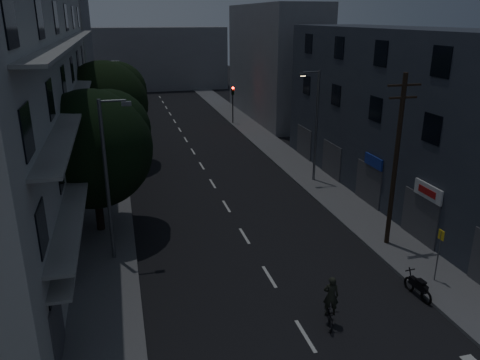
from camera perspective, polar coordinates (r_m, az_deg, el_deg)
name	(u,v)px	position (r m, az deg, el deg)	size (l,w,h in m)	color
ground	(201,164)	(39.21, -4.82, 1.95)	(160.00, 160.00, 0.00)	black
sidewalk_left	(108,170)	(38.71, -15.81, 1.15)	(3.00, 90.00, 0.15)	#565659
sidewalk_right	(285,157)	(41.06, 5.55, 2.84)	(3.00, 90.00, 0.15)	#565659
lane_markings	(189,145)	(45.14, -6.21, 4.24)	(0.15, 60.50, 0.01)	beige
building_left	(17,100)	(30.81, -25.49, 8.75)	(7.00, 36.00, 14.00)	#AAAAA5
building_right	(412,118)	(32.28, 20.27, 7.12)	(6.19, 28.00, 11.00)	#2D323D
building_far_left	(63,50)	(60.29, -20.81, 14.64)	(6.00, 20.00, 16.00)	slate
building_far_right	(274,63)	(57.15, 4.15, 14.09)	(6.00, 20.00, 13.00)	slate
building_far_end	(153,58)	(82.42, -10.60, 14.37)	(24.00, 8.00, 10.00)	slate
tree_near	(94,144)	(26.50, -17.43, 4.17)	(6.47, 6.47, 7.97)	black
tree_mid	(106,101)	(38.98, -16.07, 9.28)	(6.78, 6.78, 8.35)	black
tree_far	(103,96)	(49.54, -16.31, 9.82)	(5.14, 5.14, 6.36)	black
traffic_signal_far_right	(233,97)	(53.36, -0.88, 10.09)	(0.28, 0.37, 4.10)	black
traffic_signal_far_left	(115,99)	(53.62, -15.05, 9.48)	(0.28, 0.37, 4.10)	black
street_lamp_left_near	(109,174)	(23.09, -15.73, 0.75)	(1.51, 0.25, 8.00)	slate
street_lamp_right	(315,121)	(34.12, 9.14, 7.13)	(1.51, 0.25, 8.00)	slate
street_lamp_left_far	(110,102)	(42.87, -15.59, 9.14)	(1.51, 0.25, 8.00)	#575A5F
utility_pole	(396,159)	(24.95, 18.48, 2.49)	(1.80, 0.24, 9.00)	black
bus_stop_sign	(439,246)	(23.07, 23.15, -7.43)	(0.06, 0.35, 2.52)	#595B60
motorcycle	(418,287)	(22.43, 20.86, -12.11)	(0.51, 1.77, 1.14)	black
cyclist	(330,308)	(19.58, 10.92, -15.08)	(1.09, 1.78, 2.13)	black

